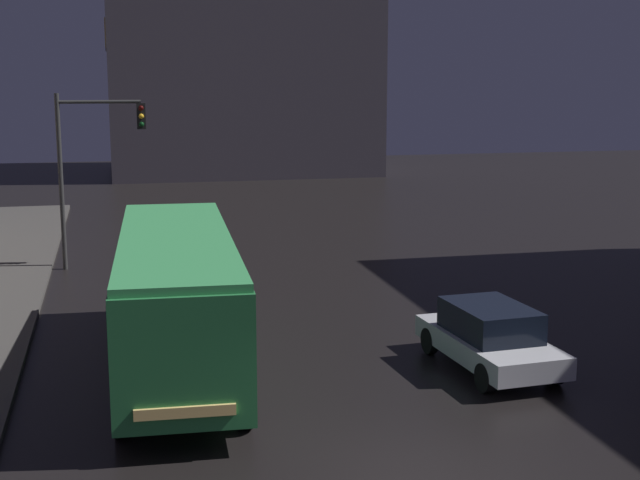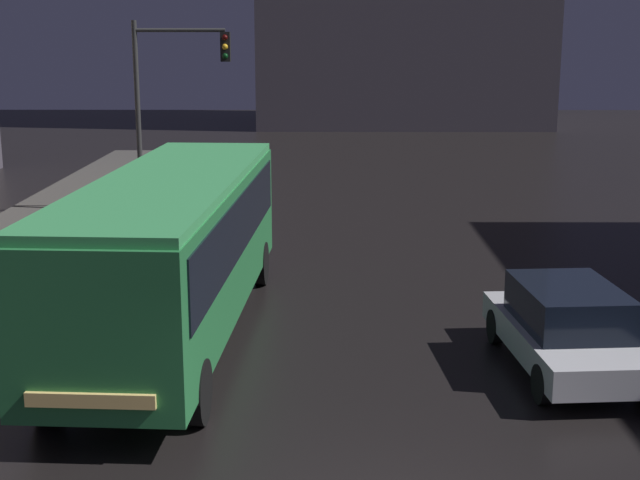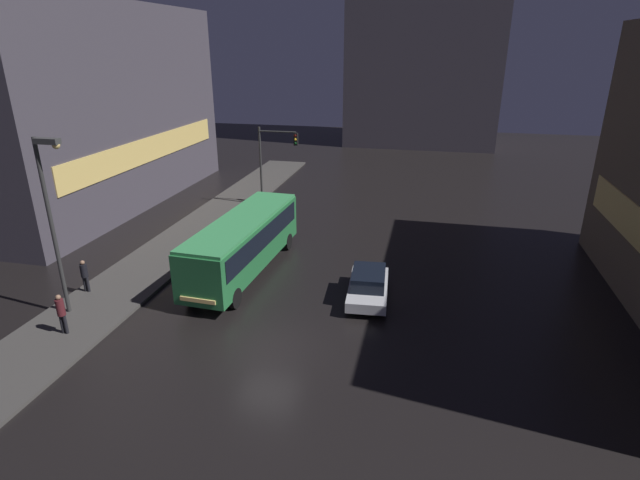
# 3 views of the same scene
# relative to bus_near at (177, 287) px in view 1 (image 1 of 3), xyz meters

# --- Properties ---
(ground_plane) EXTENTS (120.00, 120.00, 0.00)m
(ground_plane) POSITION_rel_bus_near_xyz_m (3.48, -6.76, -1.94)
(ground_plane) COLOR black
(bus_near) EXTENTS (3.06, 10.61, 3.14)m
(bus_near) POSITION_rel_bus_near_xyz_m (0.00, 0.00, 0.00)
(bus_near) COLOR #236B38
(bus_near) RESTS_ON ground
(car_taxi) EXTENTS (2.18, 4.39, 1.50)m
(car_taxi) POSITION_rel_bus_near_xyz_m (7.01, -1.61, -1.17)
(car_taxi) COLOR #B7B7BC
(car_taxi) RESTS_ON ground
(traffic_light_main) EXTENTS (3.03, 0.35, 6.12)m
(traffic_light_main) POSITION_rel_bus_near_xyz_m (-2.04, 11.83, 2.18)
(traffic_light_main) COLOR #2D2D2D
(traffic_light_main) RESTS_ON ground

